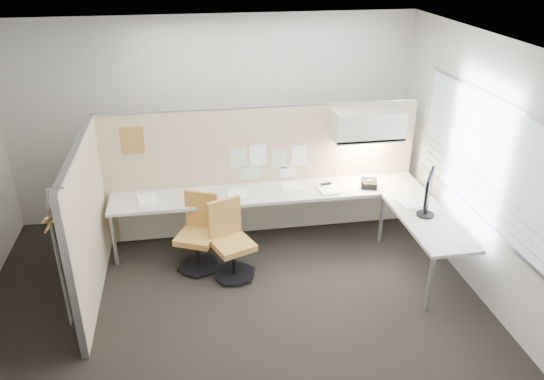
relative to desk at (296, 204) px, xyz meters
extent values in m
cube|color=black|center=(-0.93, -1.13, -0.61)|extent=(5.50, 4.50, 0.01)
cube|color=white|center=(-0.93, -1.13, 2.20)|extent=(5.50, 4.50, 0.01)
cube|color=beige|center=(-0.93, 1.12, 0.80)|extent=(5.50, 0.02, 2.80)
cube|color=beige|center=(-0.93, -3.38, 0.80)|extent=(5.50, 0.02, 2.80)
cube|color=beige|center=(1.82, -1.13, 0.80)|extent=(0.02, 4.50, 2.80)
cube|color=#98A3B0|center=(1.79, -1.13, 0.95)|extent=(0.01, 2.80, 1.30)
cube|color=beige|center=(-0.38, 0.47, 0.27)|extent=(4.10, 0.06, 1.75)
cube|color=beige|center=(-2.43, -0.63, 0.27)|extent=(0.06, 2.20, 1.75)
cube|color=beige|center=(-0.33, 0.14, 0.11)|extent=(4.00, 0.60, 0.04)
cube|color=beige|center=(1.37, -0.89, 0.11)|extent=(0.60, 1.47, 0.04)
cube|color=beige|center=(-0.33, 0.41, -0.26)|extent=(3.90, 0.02, 0.64)
cylinder|color=#A5A8AA|center=(-2.28, -0.11, -0.26)|extent=(0.05, 0.05, 0.69)
cylinder|color=#A5A8AA|center=(1.12, -1.58, -0.26)|extent=(0.05, 0.05, 0.69)
cylinder|color=#A5A8AA|center=(1.12, -0.11, -0.26)|extent=(0.05, 0.05, 0.69)
cube|color=beige|center=(0.97, 0.26, 0.91)|extent=(0.90, 0.36, 0.38)
cube|color=#FFEABF|center=(0.97, 0.26, 0.70)|extent=(0.60, 0.06, 0.02)
cube|color=#8CBF8C|center=(-0.68, 0.44, 0.50)|extent=(0.21, 0.00, 0.28)
cube|color=white|center=(-0.43, 0.44, 0.52)|extent=(0.21, 0.00, 0.28)
cube|color=#8CBF8C|center=(-0.15, 0.44, 0.45)|extent=(0.21, 0.00, 0.28)
cube|color=white|center=(0.12, 0.44, 0.48)|extent=(0.21, 0.00, 0.28)
cube|color=#8CBF8C|center=(-0.53, 0.44, 0.28)|extent=(0.28, 0.00, 0.18)
cube|color=white|center=(-0.03, 0.44, 0.26)|extent=(0.21, 0.00, 0.14)
cube|color=orange|center=(-1.98, 0.44, 0.82)|extent=(0.28, 0.00, 0.35)
cylinder|color=black|center=(-1.29, -0.34, -0.57)|extent=(0.49, 0.49, 0.03)
cylinder|color=black|center=(-1.29, -0.34, -0.39)|extent=(0.06, 0.06, 0.38)
cube|color=#EDAF58|center=(-1.29, -0.34, -0.17)|extent=(0.57, 0.57, 0.08)
cube|color=#EDAF58|center=(-1.20, -0.15, 0.10)|extent=(0.40, 0.22, 0.47)
cylinder|color=black|center=(-0.87, -0.58, -0.57)|extent=(0.49, 0.49, 0.03)
cylinder|color=black|center=(-0.87, -0.58, -0.39)|extent=(0.06, 0.06, 0.37)
cube|color=#EDAF58|center=(-0.87, -0.58, -0.17)|extent=(0.56, 0.56, 0.07)
cube|color=#EDAF58|center=(-0.95, -0.39, 0.10)|extent=(0.40, 0.20, 0.47)
cylinder|color=black|center=(1.37, -0.78, 0.14)|extent=(0.21, 0.21, 0.02)
cylinder|color=black|center=(1.37, -0.78, 0.23)|extent=(0.04, 0.04, 0.19)
cube|color=black|center=(1.37, -0.78, 0.49)|extent=(0.29, 0.44, 0.33)
cube|color=black|center=(1.37, -0.78, 0.49)|extent=(0.24, 0.39, 0.29)
cube|color=black|center=(0.97, 0.06, 0.18)|extent=(0.25, 0.24, 0.12)
cylinder|color=black|center=(0.88, 0.08, 0.21)|extent=(0.09, 0.17, 0.04)
cube|color=black|center=(0.43, 0.18, 0.15)|extent=(0.14, 0.06, 0.05)
cube|color=black|center=(0.99, 0.17, 0.16)|extent=(0.11, 0.08, 0.06)
cube|color=silver|center=(-2.43, -1.63, 1.17)|extent=(0.14, 0.02, 0.02)
cylinder|color=silver|center=(-2.50, -1.63, 1.09)|extent=(0.02, 0.02, 0.14)
cube|color=#AD7F4C|center=(-2.50, -1.63, 0.96)|extent=(0.02, 0.43, 0.12)
cube|color=#AD7F4C|center=(-2.53, -1.60, 0.92)|extent=(0.02, 0.43, 0.12)
cube|color=#B2B3BD|center=(-2.51, -1.68, 0.34)|extent=(0.01, 0.07, 1.08)
cube|color=white|center=(-1.86, 0.14, 0.14)|extent=(0.28, 0.33, 0.03)
cube|color=white|center=(-1.27, 0.20, 0.14)|extent=(0.26, 0.32, 0.02)
cube|color=white|center=(-0.74, 0.09, 0.14)|extent=(0.25, 0.32, 0.03)
cube|color=white|center=(-0.04, 0.23, 0.13)|extent=(0.25, 0.32, 0.01)
cube|color=white|center=(0.42, 0.05, 0.14)|extent=(0.25, 0.32, 0.02)
cube|color=white|center=(1.30, -0.47, 0.14)|extent=(0.31, 0.36, 0.02)
camera|label=1|loc=(-1.30, -5.87, 3.09)|focal=35.00mm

